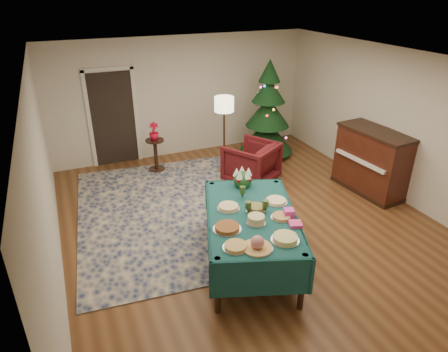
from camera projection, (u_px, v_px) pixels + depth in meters
name	position (u px, v px, depth m)	size (l,w,h in m)	color
room_shell	(252.00, 150.00, 6.23)	(7.00, 7.00, 7.00)	#593319
doorway	(113.00, 116.00, 8.65)	(1.08, 0.04, 2.16)	black
rug	(171.00, 211.00, 7.16)	(3.20, 4.20, 0.02)	#14214D
buffet_table	(251.00, 224.00, 5.59)	(1.88, 2.42, 0.83)	black
platter_0	(236.00, 246.00, 4.79)	(0.32, 0.32, 0.05)	silver
platter_1	(257.00, 244.00, 4.76)	(0.38, 0.38, 0.18)	silver
platter_2	(285.00, 238.00, 4.93)	(0.36, 0.36, 0.07)	silver
platter_3	(227.00, 228.00, 5.15)	(0.37, 0.37, 0.06)	silver
platter_4	(256.00, 220.00, 5.28)	(0.27, 0.27, 0.11)	silver
platter_5	(281.00, 217.00, 5.40)	(0.29, 0.29, 0.05)	silver
platter_6	(228.00, 207.00, 5.63)	(0.32, 0.32, 0.06)	silver
platter_7	(256.00, 208.00, 5.57)	(0.28, 0.28, 0.08)	silver
platter_8	(276.00, 201.00, 5.79)	(0.34, 0.34, 0.05)	silver
goblet_0	(242.00, 192.00, 5.87)	(0.09, 0.09, 0.19)	#2D471E
goblet_1	(265.00, 206.00, 5.50)	(0.09, 0.09, 0.19)	#2D471E
goblet_2	(248.00, 207.00, 5.47)	(0.09, 0.09, 0.19)	#2D471E
napkin_stack	(295.00, 224.00, 5.24)	(0.17, 0.17, 0.04)	#F1438B
gift_box	(289.00, 213.00, 5.43)	(0.13, 0.13, 0.11)	#E53FAF
centerpiece	(243.00, 178.00, 6.19)	(0.30, 0.30, 0.34)	#1E4C1E
armchair	(251.00, 161.00, 8.04)	(0.91, 0.85, 0.94)	#511114
floor_lamp	(224.00, 109.00, 8.11)	(0.40, 0.40, 1.64)	#A57F3F
side_table	(156.00, 156.00, 8.60)	(0.40, 0.40, 0.71)	black
potted_plant	(154.00, 135.00, 8.39)	(0.21, 0.37, 0.21)	red
christmas_tree	(268.00, 114.00, 9.10)	(1.53, 1.53, 2.23)	black
piano	(372.00, 162.00, 7.63)	(0.79, 1.49, 1.25)	black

